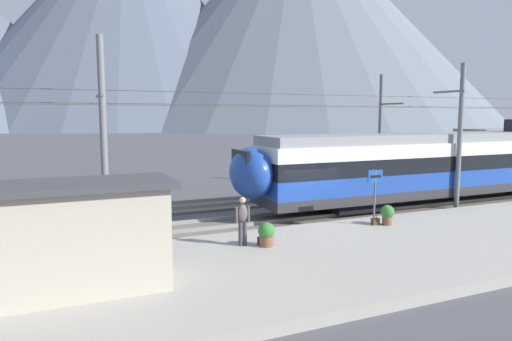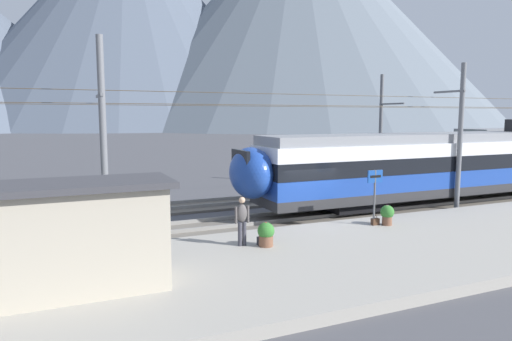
{
  "view_description": "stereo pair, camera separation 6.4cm",
  "coord_description": "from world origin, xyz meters",
  "views": [
    {
      "loc": [
        -9.87,
        -17.17,
        4.75
      ],
      "look_at": [
        -1.43,
        1.99,
        2.23
      ],
      "focal_mm": 31.99,
      "sensor_mm": 36.0,
      "label": 1
    },
    {
      "loc": [
        -9.81,
        -17.2,
        4.75
      ],
      "look_at": [
        -1.43,
        1.99,
        2.23
      ],
      "focal_mm": 31.99,
      "sensor_mm": 36.0,
      "label": 2
    }
  ],
  "objects": [
    {
      "name": "catenary_mast_far_side",
      "position": [
        10.14,
        7.39,
        3.92
      ],
      "size": [
        49.41,
        2.34,
        7.48
      ],
      "color": "slate",
      "rests_on": "ground"
    },
    {
      "name": "train_near_platform",
      "position": [
        10.12,
        0.93,
        2.22
      ],
      "size": [
        26.01,
        3.0,
        4.27
      ],
      "color": "#2D2D30",
      "rests_on": "track_near"
    },
    {
      "name": "catenary_mast_mid",
      "position": [
        8.31,
        -0.59,
        3.87
      ],
      "size": [
        49.41,
        1.96,
        7.29
      ],
      "color": "slate",
      "rests_on": "ground"
    },
    {
      "name": "mountain_right_ridge",
      "position": [
        85.79,
        158.02,
        45.37
      ],
      "size": [
        167.39,
        167.39,
        90.74
      ],
      "primitive_type": "cone",
      "color": "slate",
      "rests_on": "ground"
    },
    {
      "name": "handbag_beside_passenger",
      "position": [
        -3.5,
        -3.26,
        0.48
      ],
      "size": [
        0.32,
        0.18,
        0.41
      ],
      "color": "black",
      "rests_on": "platform_slab"
    },
    {
      "name": "track_near",
      "position": [
        0.0,
        0.93,
        0.07
      ],
      "size": [
        120.0,
        3.0,
        0.28
      ],
      "color": "#6B6359",
      "rests_on": "ground"
    },
    {
      "name": "platform_sign",
      "position": [
        1.83,
        -2.51,
        1.98
      ],
      "size": [
        0.7,
        0.08,
        2.25
      ],
      "color": "#59595B",
      "rests_on": "platform_slab"
    },
    {
      "name": "platform_shelter",
      "position": [
        -9.69,
        -5.19,
        1.75
      ],
      "size": [
        5.16,
        2.25,
        2.8
      ],
      "color": "#B7AD99",
      "rests_on": "platform_slab"
    },
    {
      "name": "potted_plant_platform_edge",
      "position": [
        2.35,
        -2.69,
        0.8
      ],
      "size": [
        0.55,
        0.55,
        0.82
      ],
      "color": "brown",
      "rests_on": "platform_slab"
    },
    {
      "name": "potted_plant_by_shelter",
      "position": [
        -3.44,
        -3.46,
        0.78
      ],
      "size": [
        0.58,
        0.58,
        0.83
      ],
      "color": "brown",
      "rests_on": "platform_slab"
    },
    {
      "name": "catenary_mast_west",
      "position": [
        -8.35,
        -0.59,
        3.89
      ],
      "size": [
        49.41,
        1.96,
        7.46
      ],
      "color": "slate",
      "rests_on": "ground"
    },
    {
      "name": "mountain_central_peak",
      "position": [
        20.25,
        185.04,
        44.7
      ],
      "size": [
        150.25,
        150.25,
        89.39
      ],
      "primitive_type": "cone",
      "color": "#515B6B",
      "rests_on": "ground"
    },
    {
      "name": "handbag_near_sign",
      "position": [
        1.92,
        -2.49,
        0.47
      ],
      "size": [
        0.32,
        0.18,
        0.4
      ],
      "color": "#472D1E",
      "rests_on": "platform_slab"
    },
    {
      "name": "platform_slab",
      "position": [
        0.0,
        -5.01,
        0.16
      ],
      "size": [
        120.0,
        7.64,
        0.33
      ],
      "primitive_type": "cube",
      "color": "#A39E93",
      "rests_on": "ground"
    },
    {
      "name": "passenger_walking",
      "position": [
        -4.16,
        -3.07,
        1.27
      ],
      "size": [
        0.53,
        0.22,
        1.69
      ],
      "color": "#383842",
      "rests_on": "platform_slab"
    },
    {
      "name": "track_far",
      "position": [
        0.0,
        5.52,
        0.07
      ],
      "size": [
        120.0,
        3.0,
        0.28
      ],
      "color": "#6B6359",
      "rests_on": "ground"
    },
    {
      "name": "ground_plane",
      "position": [
        0.0,
        0.0,
        0.0
      ],
      "size": [
        400.0,
        400.0,
        0.0
      ],
      "primitive_type": "plane",
      "color": "#4C4C51"
    }
  ]
}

